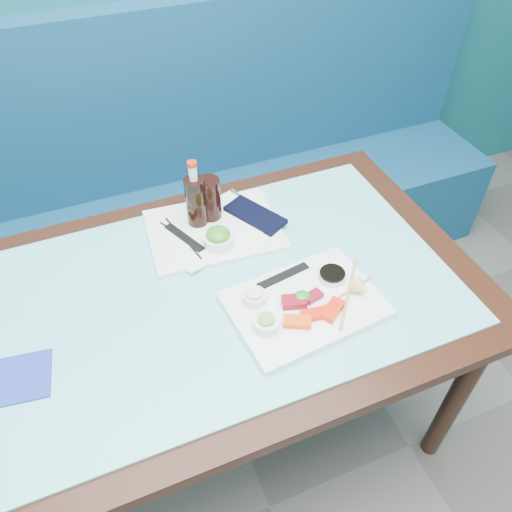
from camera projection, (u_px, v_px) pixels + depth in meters
name	position (u px, v px, depth m)	size (l,w,h in m)	color
booth_bench	(164.00, 212.00, 2.18)	(3.00, 0.56, 1.17)	navy
dining_table	(227.00, 308.00, 1.42)	(1.40, 0.90, 0.75)	black
glass_top	(225.00, 288.00, 1.36)	(1.22, 0.76, 0.01)	#6ACED4
sashimi_plate	(305.00, 305.00, 1.30)	(0.38, 0.27, 0.02)	white
salmon_left	(297.00, 322.00, 1.24)	(0.07, 0.03, 0.02)	#FF4B0A
salmon_mid	(314.00, 314.00, 1.25)	(0.07, 0.03, 0.02)	red
salmon_right	(333.00, 310.00, 1.26)	(0.07, 0.04, 0.02)	red
tuna_left	(294.00, 302.00, 1.28)	(0.06, 0.04, 0.02)	maroon
tuna_right	(313.00, 296.00, 1.30)	(0.05, 0.03, 0.02)	maroon
seaweed_garnish	(302.00, 297.00, 1.29)	(0.05, 0.04, 0.02)	#1F871F
ramekin_wasabi	(266.00, 324.00, 1.23)	(0.07, 0.07, 0.03)	white
wasabi_fill	(266.00, 319.00, 1.21)	(0.04, 0.04, 0.01)	#69AE38
ramekin_ginger	(254.00, 297.00, 1.29)	(0.06, 0.06, 0.03)	white
ginger_fill	(254.00, 293.00, 1.27)	(0.04, 0.04, 0.01)	beige
soy_dish	(332.00, 276.00, 1.35)	(0.07, 0.07, 0.01)	silver
soy_fill	(332.00, 273.00, 1.34)	(0.07, 0.07, 0.01)	black
lemon_wedge	(361.00, 288.00, 1.29)	(0.05, 0.05, 0.04)	#FFD978
chopstick_sleeve	(283.00, 276.00, 1.36)	(0.16, 0.02, 0.00)	black
wooden_chopstick_a	(345.00, 293.00, 1.31)	(0.01, 0.01, 0.20)	tan
wooden_chopstick_b	(349.00, 292.00, 1.31)	(0.01, 0.01, 0.26)	tan
serving_tray	(214.00, 230.00, 1.51)	(0.39, 0.29, 0.01)	white
paper_placemat	(214.00, 228.00, 1.50)	(0.32, 0.23, 0.00)	white
seaweed_bowl	(219.00, 240.00, 1.44)	(0.09, 0.09, 0.04)	white
seaweed_salad	(218.00, 234.00, 1.42)	(0.07, 0.07, 0.04)	#3B871F
cola_glass	(210.00, 199.00, 1.50)	(0.07, 0.07, 0.14)	black
navy_pouch	(255.00, 215.00, 1.54)	(0.08, 0.19, 0.01)	black
fork	(241.00, 196.00, 1.61)	(0.01, 0.01, 0.09)	silver
black_chopstick_a	(183.00, 238.00, 1.47)	(0.01, 0.01, 0.21)	black
black_chopstick_b	(186.00, 237.00, 1.47)	(0.01, 0.01, 0.21)	black
tray_sleeve	(184.00, 238.00, 1.47)	(0.03, 0.16, 0.00)	black
cola_bottle_body	(196.00, 204.00, 1.47)	(0.06, 0.06, 0.17)	black
cola_bottle_neck	(193.00, 173.00, 1.39)	(0.02, 0.02, 0.05)	white
cola_bottle_cap	(192.00, 164.00, 1.37)	(0.03, 0.03, 0.01)	#B6230B
blue_napkin	(22.00, 378.00, 1.15)	(0.13, 0.13, 0.01)	#1B3196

